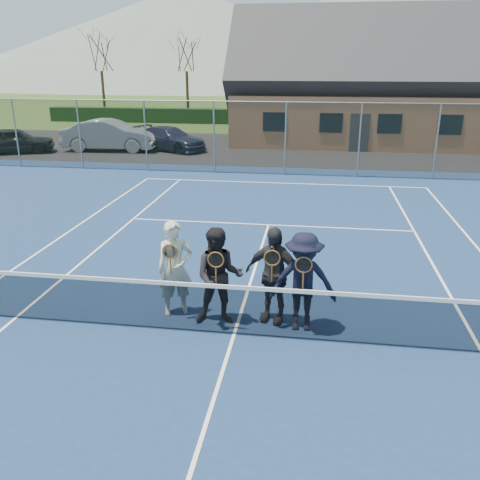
{
  "coord_description": "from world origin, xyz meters",
  "views": [
    {
      "loc": [
        1.25,
        -7.71,
        4.52
      ],
      "look_at": [
        -0.12,
        1.5,
        1.25
      ],
      "focal_mm": 38.0,
      "sensor_mm": 36.0,
      "label": 1
    }
  ],
  "objects": [
    {
      "name": "ground",
      "position": [
        0.0,
        20.0,
        0.0
      ],
      "size": [
        220.0,
        220.0,
        0.0
      ],
      "primitive_type": "plane",
      "color": "#304A1A",
      "rests_on": "ground"
    },
    {
      "name": "court_surface",
      "position": [
        0.0,
        0.0,
        0.01
      ],
      "size": [
        30.0,
        30.0,
        0.02
      ],
      "primitive_type": "cube",
      "color": "navy",
      "rests_on": "ground"
    },
    {
      "name": "tarmac_carpark",
      "position": [
        -4.0,
        20.0,
        0.01
      ],
      "size": [
        40.0,
        12.0,
        0.01
      ],
      "primitive_type": "cube",
      "color": "black",
      "rests_on": "ground"
    },
    {
      "name": "hedge_row",
      "position": [
        0.0,
        32.0,
        0.55
      ],
      "size": [
        40.0,
        1.2,
        1.1
      ],
      "primitive_type": "cube",
      "color": "black",
      "rests_on": "ground"
    },
    {
      "name": "hill_west",
      "position": [
        -25.0,
        95.0,
        9.0
      ],
      "size": [
        110.0,
        110.0,
        18.0
      ],
      "primitive_type": "cone",
      "color": "slate",
      "rests_on": "ground"
    },
    {
      "name": "hill_centre",
      "position": [
        20.0,
        95.0,
        11.0
      ],
      "size": [
        120.0,
        120.0,
        22.0
      ],
      "primitive_type": "cone",
      "color": "#53645A",
      "rests_on": "ground"
    },
    {
      "name": "car_a",
      "position": [
        -14.3,
        16.95,
        0.67
      ],
      "size": [
        4.22,
        2.97,
        1.33
      ],
      "primitive_type": "imported",
      "rotation": [
        0.0,
        0.0,
        1.97
      ],
      "color": "black",
      "rests_on": "ground"
    },
    {
      "name": "car_b",
      "position": [
        -9.63,
        18.41,
        0.82
      ],
      "size": [
        5.08,
        2.01,
        1.64
      ],
      "primitive_type": "imported",
      "rotation": [
        0.0,
        0.0,
        1.63
      ],
      "color": "gray",
      "rests_on": "ground"
    },
    {
      "name": "car_c",
      "position": [
        -6.56,
        18.99,
        0.63
      ],
      "size": [
        4.66,
        3.41,
        1.25
      ],
      "primitive_type": "imported",
      "rotation": [
        0.0,
        0.0,
        1.14
      ],
      "color": "#1B1D37",
      "rests_on": "ground"
    },
    {
      "name": "court_markings",
      "position": [
        0.0,
        0.0,
        0.02
      ],
      "size": [
        11.03,
        23.83,
        0.01
      ],
      "color": "white",
      "rests_on": "court_surface"
    },
    {
      "name": "tennis_net",
      "position": [
        0.0,
        0.0,
        0.54
      ],
      "size": [
        11.68,
        0.08,
        1.1
      ],
      "color": "slate",
      "rests_on": "ground"
    },
    {
      "name": "perimeter_fence",
      "position": [
        0.0,
        13.5,
        1.52
      ],
      "size": [
        30.07,
        0.07,
        3.02
      ],
      "color": "slate",
      "rests_on": "ground"
    },
    {
      "name": "clubhouse",
      "position": [
        4.0,
        24.0,
        3.99
      ],
      "size": [
        15.6,
        8.2,
        7.7
      ],
      "color": "#9E6B4C",
      "rests_on": "ground"
    },
    {
      "name": "tree_a",
      "position": [
        -16.0,
        33.0,
        5.79
      ],
      "size": [
        3.2,
        3.2,
        7.77
      ],
      "color": "#3B2415",
      "rests_on": "ground"
    },
    {
      "name": "tree_b",
      "position": [
        -9.0,
        33.0,
        5.79
      ],
      "size": [
        3.2,
        3.2,
        7.77
      ],
      "color": "#352213",
      "rests_on": "ground"
    },
    {
      "name": "tree_c",
      "position": [
        2.0,
        33.0,
        5.79
      ],
      "size": [
        3.2,
        3.2,
        7.77
      ],
      "color": "#392415",
      "rests_on": "ground"
    },
    {
      "name": "tree_d",
      "position": [
        12.0,
        33.0,
        5.79
      ],
      "size": [
        3.2,
        3.2,
        7.77
      ],
      "color": "#342313",
      "rests_on": "ground"
    },
    {
      "name": "player_a",
      "position": [
        -1.21,
        0.68,
        0.92
      ],
      "size": [
        0.77,
        0.66,
        1.8
      ],
      "color": "beige",
      "rests_on": "court_surface"
    },
    {
      "name": "player_b",
      "position": [
        -0.33,
        0.43,
        0.92
      ],
      "size": [
        0.95,
        0.79,
        1.8
      ],
      "color": "black",
      "rests_on": "court_surface"
    },
    {
      "name": "player_c",
      "position": [
        0.61,
        0.65,
        0.92
      ],
      "size": [
        1.14,
        0.72,
        1.8
      ],
      "color": "#25262A",
      "rests_on": "court_surface"
    },
    {
      "name": "player_d",
      "position": [
        1.15,
        0.41,
        0.92
      ],
      "size": [
        1.19,
        0.72,
        1.8
      ],
      "color": "black",
      "rests_on": "court_surface"
    }
  ]
}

